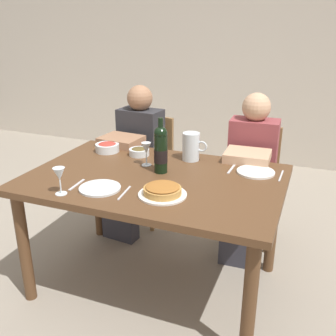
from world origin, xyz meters
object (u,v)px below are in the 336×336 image
Objects in this scene: dinner_plate_right_setting at (256,172)px; diner_right at (249,172)px; dinner_plate_left_setting at (100,188)px; salad_bowl at (107,147)px; olive_bowl at (139,151)px; chair_right at (253,176)px; wine_glass_left_diner at (59,175)px; chair_left at (148,161)px; diner_left at (134,156)px; wine_bottle at (161,150)px; baked_tart at (162,191)px; water_pitcher at (191,148)px; wine_glass_right_diner at (146,149)px; dining_table at (155,191)px.

diner_right is at bearing 104.60° from dinner_plate_right_setting.
dinner_plate_left_setting is 0.94m from dinner_plate_right_setting.
olive_bowl is at bearing 2.12° from salad_bowl.
wine_glass_left_diner is at bearing 55.91° from chair_right.
chair_left is 0.26m from diner_left.
olive_bowl is at bearing 177.33° from dinner_plate_right_setting.
diner_left reaches higher than olive_bowl.
baked_tart is (0.14, -0.31, -0.12)m from wine_bottle.
chair_left is (-0.55, 0.53, -0.34)m from water_pitcher.
water_pitcher is (0.10, 0.28, -0.06)m from wine_bottle.
salad_bowl is 1.10× the size of wine_glass_right_diner.
water_pitcher is at bearing 6.35° from olive_bowl.
diner_right reaches higher than wine_glass_left_diner.
chair_right is at bearing 63.09° from dining_table.
salad_bowl is 1.11× the size of wine_glass_left_diner.
diner_left is at bearing 125.35° from dining_table.
olive_bowl is 0.92× the size of wine_glass_right_diner.
dinner_plate_right_setting is at bearing 102.59° from diner_right.
water_pitcher reaches higher than dinner_plate_right_setting.
wine_glass_right_diner reaches higher than dinner_plate_right_setting.
wine_glass_left_diner is 1.15m from dinner_plate_right_setting.
diner_right is (0.95, 0.34, -0.18)m from salad_bowl.
salad_bowl is (-0.50, 0.23, -0.11)m from wine_bottle.
wine_bottle is at bearing -42.47° from olive_bowl.
chair_right is 0.75× the size of diner_right.
olive_bowl is 0.43m from diner_left.
baked_tart is 0.83m from salad_bowl.
wine_glass_right_diner reaches higher than dinner_plate_left_setting.
wine_bottle is 0.44m from dinner_plate_left_setting.
chair_left is 1.00× the size of chair_right.
dinner_plate_right_setting is at bearing -1.56° from salad_bowl.
wine_bottle is 2.26× the size of wine_glass_left_diner.
dinner_plate_right_setting is at bearing 36.53° from dinner_plate_left_setting.
chair_right reaches higher than dining_table.
chair_right is (-0.10, 0.60, -0.27)m from dinner_plate_right_setting.
dinner_plate_right_setting is at bearing 26.80° from dining_table.
dinner_plate_left_setting is (-0.20, -0.28, 0.10)m from dining_table.
chair_left is at bearing 117.77° from baked_tart.
dinner_plate_left_setting is 1.36m from chair_right.
diner_left reaches higher than wine_glass_right_diner.
chair_left is 0.89m from chair_right.
water_pitcher is at bearing 72.77° from dining_table.
chair_left is (-0.99, 0.61, -0.27)m from dinner_plate_right_setting.
chair_left is at bearing 113.65° from wine_glass_right_diner.
dinner_plate_left_setting is at bearing 111.17° from diner_left.
baked_tart is (0.04, -0.59, -0.05)m from water_pitcher.
wine_bottle reaches higher than wine_glass_right_diner.
wine_bottle reaches higher than water_pitcher.
wine_bottle is 2.45× the size of olive_bowl.
wine_glass_left_diner is 0.17× the size of chair_left.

